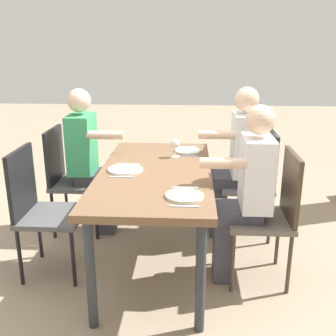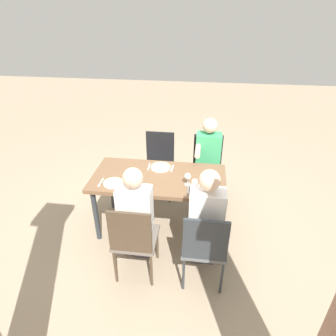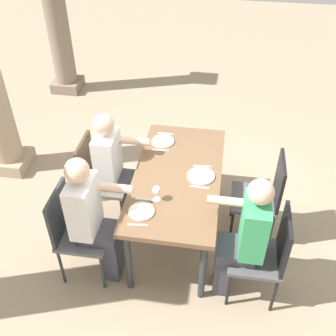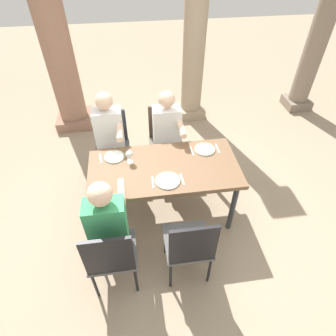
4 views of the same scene
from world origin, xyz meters
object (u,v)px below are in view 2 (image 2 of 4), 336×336
(chair_west_north, at_px, (205,245))
(diner_woman_green, at_px, (206,220))
(diner_guest_third, at_px, (137,215))
(chair_mid_south, at_px, (159,161))
(dining_table, at_px, (159,182))
(plate_1, at_px, (161,167))
(chair_west_south, at_px, (207,164))
(plate_2, at_px, (113,183))
(chair_mid_north, at_px, (134,238))
(wine_glass_0, at_px, (188,177))
(diner_man_white, at_px, (207,161))
(plate_0, at_px, (202,190))

(chair_west_north, height_order, diner_woman_green, diner_woman_green)
(diner_guest_third, bearing_deg, chair_mid_south, -90.12)
(dining_table, xyz_separation_m, plate_1, (0.01, -0.22, 0.09))
(plate_1, bearing_deg, dining_table, 92.60)
(chair_mid_south, bearing_deg, chair_west_south, 179.99)
(chair_mid_south, height_order, plate_2, chair_mid_south)
(chair_west_north, bearing_deg, chair_west_south, -90.00)
(dining_table, bearing_deg, chair_mid_north, 81.26)
(wine_glass_0, bearing_deg, diner_guest_third, 46.22)
(diner_woman_green, xyz_separation_m, wine_glass_0, (0.22, -0.51, 0.18))
(diner_man_white, relative_size, wine_glass_0, 8.57)
(dining_table, xyz_separation_m, diner_woman_green, (-0.58, 0.64, 0.01))
(dining_table, xyz_separation_m, diner_man_white, (-0.58, -0.62, -0.01))
(diner_man_white, xyz_separation_m, plate_2, (1.08, 0.84, 0.09))
(diner_guest_third, xyz_separation_m, wine_glass_0, (-0.48, -0.51, 0.20))
(wine_glass_0, bearing_deg, plate_2, 6.05)
(chair_mid_south, height_order, plate_1, chair_mid_south)
(chair_west_south, distance_m, chair_mid_south, 0.71)
(chair_mid_north, xyz_separation_m, diner_man_white, (-0.71, -1.45, 0.14))
(chair_west_north, height_order, wine_glass_0, chair_west_north)
(diner_man_white, distance_m, diner_guest_third, 1.45)
(chair_west_north, relative_size, wine_glass_0, 6.26)
(chair_west_south, relative_size, plate_2, 4.00)
(chair_west_south, bearing_deg, chair_mid_north, 66.77)
(diner_woman_green, height_order, plate_2, diner_woman_green)
(chair_mid_north, xyz_separation_m, wine_glass_0, (-0.48, -0.70, 0.34))
(diner_woman_green, bearing_deg, plate_0, -82.08)
(chair_mid_north, bearing_deg, plate_2, -58.62)
(chair_west_north, relative_size, chair_west_south, 1.00)
(diner_guest_third, height_order, plate_0, diner_guest_third)
(plate_2, bearing_deg, chair_west_south, -135.86)
(chair_mid_south, height_order, wine_glass_0, chair_mid_south)
(chair_mid_south, relative_size, diner_man_white, 0.74)
(chair_mid_south, bearing_deg, diner_woman_green, 115.69)
(chair_west_south, bearing_deg, plate_0, 86.74)
(chair_west_north, relative_size, plate_0, 4.21)
(dining_table, bearing_deg, diner_woman_green, 132.08)
(chair_mid_north, relative_size, diner_woman_green, 0.73)
(diner_guest_third, distance_m, plate_0, 0.77)
(chair_mid_south, xyz_separation_m, plate_2, (0.37, 1.05, 0.24))
(diner_guest_third, bearing_deg, plate_2, -48.61)
(diner_man_white, height_order, plate_1, diner_man_white)
(chair_west_north, relative_size, diner_man_white, 0.73)
(chair_west_south, bearing_deg, diner_man_white, 89.15)
(chair_west_south, height_order, diner_man_white, diner_man_white)
(plate_0, bearing_deg, diner_woman_green, 97.92)
(diner_guest_third, relative_size, plate_1, 4.99)
(chair_west_south, bearing_deg, dining_table, 54.83)
(chair_west_north, distance_m, chair_west_south, 1.65)
(chair_west_south, relative_size, wine_glass_0, 6.28)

